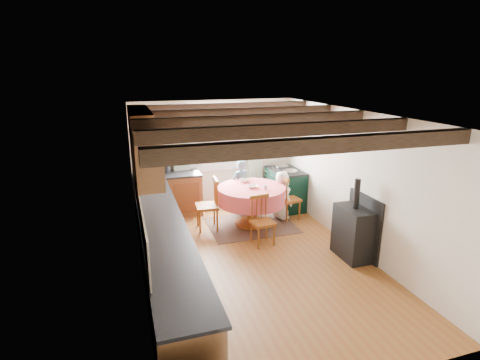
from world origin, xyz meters
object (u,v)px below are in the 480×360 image
object	(u,v)px
chair_right	(289,198)
aga_range	(285,189)
chair_left	(207,204)
cup	(266,187)
chair_near	(263,221)
dining_table	(251,206)
child_far	(240,187)
child_right	(282,195)
cast_iron_stove	(354,219)

from	to	relation	value
chair_right	aga_range	size ratio (longest dim) A/B	0.96
chair_left	aga_range	distance (m)	2.04
chair_left	cup	xyz separation A→B (m)	(1.09, -0.31, 0.33)
chair_near	aga_range	distance (m)	1.95
dining_table	cup	distance (m)	0.54
chair_near	chair_right	world-z (taller)	chair_right
chair_near	child_far	xyz separation A→B (m)	(0.07, 1.54, 0.15)
chair_right	cup	bearing A→B (deg)	106.58
chair_left	child_right	xyz separation A→B (m)	(1.60, 0.06, -0.00)
chair_right	child_far	bearing A→B (deg)	48.17
cast_iron_stove	cup	distance (m)	1.83
child_far	aga_range	bearing A→B (deg)	166.24
dining_table	chair_left	xyz separation A→B (m)	(-0.88, 0.10, 0.11)
cup	chair_left	bearing A→B (deg)	164.41
cast_iron_stove	child_far	bearing A→B (deg)	115.77
dining_table	cast_iron_stove	bearing A→B (deg)	-56.43
chair_right	aga_range	distance (m)	0.66
aga_range	child_right	bearing A→B (deg)	-120.60
dining_table	chair_right	xyz separation A→B (m)	(0.87, 0.09, 0.07)
chair_near	child_far	distance (m)	1.55
cast_iron_stove	dining_table	bearing A→B (deg)	123.57
dining_table	chair_left	bearing A→B (deg)	173.70
cup	aga_range	bearing A→B (deg)	47.83
chair_near	child_right	size ratio (longest dim) A/B	0.87
dining_table	cup	xyz separation A→B (m)	(0.22, -0.21, 0.45)
dining_table	child_far	distance (m)	0.71
chair_left	dining_table	bearing A→B (deg)	88.30
chair_left	cast_iron_stove	size ratio (longest dim) A/B	0.76
cast_iron_stove	chair_near	bearing A→B (deg)	144.26
chair_near	dining_table	bearing A→B (deg)	78.86
cast_iron_stove	chair_left	bearing A→B (deg)	137.77
chair_left	aga_range	xyz separation A→B (m)	(1.94, 0.63, -0.06)
chair_near	cast_iron_stove	size ratio (longest dim) A/B	0.66
cast_iron_stove	child_right	xyz separation A→B (m)	(-0.44, 1.92, -0.17)
chair_near	cup	size ratio (longest dim) A/B	10.07
child_right	child_far	bearing A→B (deg)	39.03
cast_iron_stove	child_far	size ratio (longest dim) A/B	1.13
chair_right	cast_iron_stove	bearing A→B (deg)	-178.68
cast_iron_stove	child_far	distance (m)	2.72
aga_range	child_right	xyz separation A→B (m)	(-0.33, -0.57, 0.06)
chair_left	chair_right	xyz separation A→B (m)	(1.75, -0.01, -0.04)
cast_iron_stove	child_right	bearing A→B (deg)	103.04
chair_left	chair_right	world-z (taller)	chair_left
chair_left	chair_right	distance (m)	1.75
aga_range	child_far	bearing A→B (deg)	-177.76
chair_right	aga_range	world-z (taller)	chair_right
chair_right	child_far	size ratio (longest dim) A/B	0.79
chair_near	chair_left	distance (m)	1.25
dining_table	chair_right	bearing A→B (deg)	5.86
chair_right	cast_iron_stove	xyz separation A→B (m)	(0.30, -1.85, 0.21)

